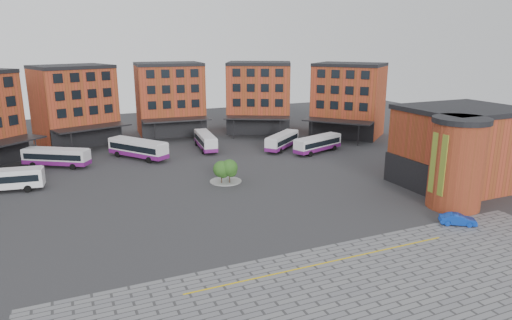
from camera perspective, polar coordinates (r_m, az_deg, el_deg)
name	(u,v)px	position (r m, az deg, el deg)	size (l,w,h in m)	color
ground	(245,213)	(52.08, -1.33, -6.61)	(160.00, 160.00, 0.00)	#28282B
paving_zone	(387,310)	(36.05, 16.04, -17.60)	(50.00, 22.00, 0.02)	slate
yellow_line	(327,262)	(41.58, 8.89, -12.52)	(26.00, 0.15, 0.02)	gold
main_building	(139,108)	(85.05, -14.37, 6.35)	(94.14, 42.48, 14.60)	#9A3721
east_building	(459,150)	(64.48, 24.08, 1.21)	(17.40, 15.40, 10.60)	#9A3721
tree_island	(226,170)	(62.23, -3.72, -1.24)	(4.40, 4.40, 3.37)	gray
bus_a	(0,179)	(67.12, -29.36, -2.08)	(10.51, 3.72, 2.91)	white
bus_b	(56,157)	(76.56, -23.69, 0.35)	(9.97, 7.57, 2.91)	silver
bus_c	(138,148)	(77.50, -14.54, 1.41)	(8.55, 10.70, 3.17)	silver
bus_d	(205,141)	(82.09, -6.33, 2.41)	(3.51, 10.42, 2.88)	silver
bus_e	(282,141)	(81.87, 3.29, 2.42)	(9.16, 8.12, 2.81)	silver
bus_f	(318,144)	(80.03, 7.73, 2.04)	(10.37, 5.53, 2.86)	white
blue_car	(458,219)	(53.07, 23.92, -6.81)	(1.29, 3.71, 1.22)	#0D37AD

